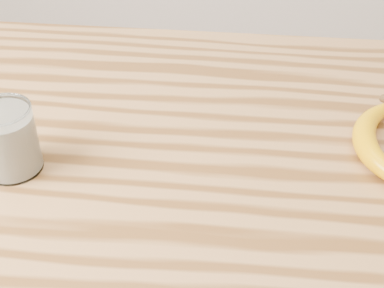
# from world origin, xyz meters

# --- Properties ---
(table) EXTENTS (1.20, 0.80, 0.90)m
(table) POSITION_xyz_m (0.00, 0.00, 0.77)
(table) COLOR olive
(table) RESTS_ON ground
(smoothie_glass) EXTENTS (0.09, 0.09, 0.12)m
(smoothie_glass) POSITION_xyz_m (-0.33, -0.14, 0.96)
(smoothie_glass) COLOR white
(smoothie_glass) RESTS_ON table
(banana) EXTENTS (0.13, 0.32, 0.04)m
(banana) POSITION_xyz_m (0.24, -0.02, 0.92)
(banana) COLOR #D79500
(banana) RESTS_ON table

